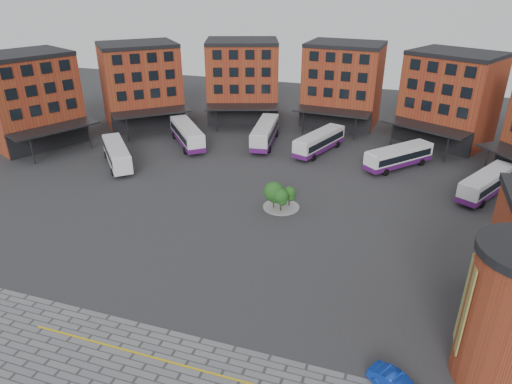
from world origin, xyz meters
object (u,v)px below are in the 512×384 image
(bus_f, at_px, (487,183))
(bus_e, at_px, (399,157))
(bus_a, at_px, (117,153))
(tree_island, at_px, (279,195))
(bus_b, at_px, (187,134))
(blue_car, at_px, (397,384))
(bus_c, at_px, (265,133))
(bus_d, at_px, (319,142))

(bus_f, bearing_deg, bus_e, -179.79)
(bus_a, height_order, bus_f, bus_a)
(tree_island, relative_size, bus_b, 0.39)
(bus_f, xyz_separation_m, blue_car, (-9.14, -34.70, -1.05))
(bus_a, distance_m, blue_car, 50.15)
(bus_c, bearing_deg, blue_car, -70.21)
(bus_a, relative_size, bus_e, 0.99)
(bus_f, bearing_deg, bus_b, -157.45)
(blue_car, bearing_deg, bus_b, 71.36)
(bus_c, height_order, bus_f, bus_c)
(bus_d, bearing_deg, tree_island, -72.68)
(bus_a, xyz_separation_m, bus_d, (27.03, 14.53, -0.15))
(bus_c, xyz_separation_m, blue_car, (23.13, -44.53, -1.24))
(bus_d, bearing_deg, bus_e, 7.20)
(bus_c, relative_size, bus_d, 1.08)
(tree_island, height_order, bus_a, tree_island)
(bus_c, height_order, bus_d, bus_c)
(tree_island, relative_size, bus_c, 0.35)
(bus_c, bearing_deg, bus_a, -146.45)
(bus_a, height_order, bus_b, bus_b)
(bus_e, bearing_deg, bus_c, -148.85)
(bus_c, height_order, bus_e, bus_c)
(bus_b, xyz_separation_m, bus_e, (33.25, 0.79, -0.16))
(tree_island, distance_m, blue_car, 27.32)
(bus_d, relative_size, bus_f, 1.06)
(bus_b, height_order, bus_d, bus_b)
(bus_b, relative_size, bus_e, 1.10)
(bus_e, bearing_deg, bus_f, 11.83)
(bus_b, height_order, blue_car, bus_b)
(bus_a, relative_size, bus_b, 0.90)
(bus_a, height_order, bus_e, bus_a)
(bus_e, bearing_deg, bus_a, -122.10)
(tree_island, height_order, bus_f, tree_island)
(tree_island, bearing_deg, blue_car, -57.34)
(bus_c, bearing_deg, bus_b, -166.91)
(tree_island, bearing_deg, bus_d, 87.67)
(tree_island, relative_size, blue_car, 1.10)
(bus_e, bearing_deg, blue_car, -46.44)
(bus_c, bearing_deg, bus_e, -17.54)
(blue_car, bearing_deg, bus_f, 15.40)
(bus_b, bearing_deg, blue_car, -88.84)
(bus_a, distance_m, bus_b, 12.53)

